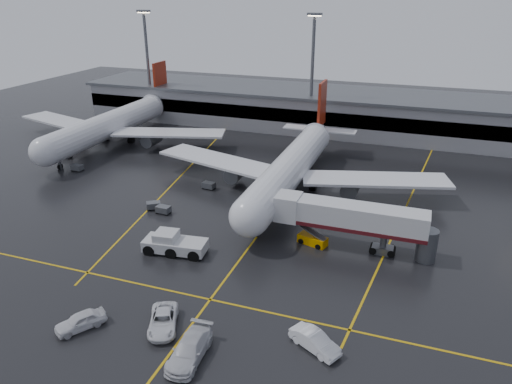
% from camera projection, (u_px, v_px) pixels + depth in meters
% --- Properties ---
extents(ground, '(220.00, 220.00, 0.00)m').
position_uv_depth(ground, '(274.00, 214.00, 69.82)').
color(ground, black).
rests_on(ground, ground).
extents(apron_line_centre, '(0.25, 90.00, 0.02)m').
position_uv_depth(apron_line_centre, '(274.00, 214.00, 69.82)').
color(apron_line_centre, gold).
rests_on(apron_line_centre, ground).
extents(apron_line_stop, '(60.00, 0.25, 0.02)m').
position_uv_depth(apron_line_stop, '(210.00, 299.00, 50.75)').
color(apron_line_stop, gold).
rests_on(apron_line_stop, ground).
extents(apron_line_left, '(9.99, 69.35, 0.02)m').
position_uv_depth(apron_line_left, '(182.00, 174.00, 84.66)').
color(apron_line_left, gold).
rests_on(apron_line_left, ground).
extents(apron_line_right, '(7.57, 69.64, 0.02)m').
position_uv_depth(apron_line_right, '(407.00, 204.00, 72.93)').
color(apron_line_right, gold).
rests_on(apron_line_right, ground).
extents(terminal, '(122.00, 19.00, 8.60)m').
position_uv_depth(terminal, '(338.00, 111.00, 109.67)').
color(terminal, gray).
rests_on(terminal, ground).
extents(light_mast_left, '(3.00, 1.20, 25.45)m').
position_uv_depth(light_mast_left, '(148.00, 59.00, 114.43)').
color(light_mast_left, '#595B60').
rests_on(light_mast_left, ground).
extents(light_mast_mid, '(3.00, 1.20, 25.45)m').
position_uv_depth(light_mast_mid, '(312.00, 68.00, 102.09)').
color(light_mast_mid, '#595B60').
rests_on(light_mast_mid, ground).
extents(main_airliner, '(48.80, 45.60, 14.10)m').
position_uv_depth(main_airliner, '(293.00, 165.00, 76.58)').
color(main_airliner, silver).
rests_on(main_airliner, ground).
extents(second_airliner, '(48.80, 45.60, 14.10)m').
position_uv_depth(second_airliner, '(113.00, 124.00, 99.94)').
color(second_airliner, silver).
rests_on(second_airliner, ground).
extents(jet_bridge, '(19.90, 3.40, 6.05)m').
position_uv_depth(jet_bridge, '(351.00, 219.00, 59.42)').
color(jet_bridge, silver).
rests_on(jet_bridge, ground).
extents(pushback_tractor, '(8.08, 4.16, 2.78)m').
position_uv_depth(pushback_tractor, '(173.00, 244.00, 59.45)').
color(pushback_tractor, silver).
rests_on(pushback_tractor, ground).
extents(belt_loader, '(4.02, 2.61, 2.36)m').
position_uv_depth(belt_loader, '(313.00, 240.00, 61.52)').
color(belt_loader, '#D88A00').
rests_on(belt_loader, ground).
extents(service_van_a, '(4.61, 6.14, 1.55)m').
position_uv_depth(service_van_a, '(163.00, 321.00, 46.33)').
color(service_van_a, white).
rests_on(service_van_a, ground).
extents(service_van_b, '(2.96, 6.51, 1.85)m').
position_uv_depth(service_van_b, '(189.00, 350.00, 42.43)').
color(service_van_b, silver).
rests_on(service_van_b, ground).
extents(service_van_c, '(5.27, 3.94, 1.66)m').
position_uv_depth(service_van_c, '(315.00, 341.00, 43.60)').
color(service_van_c, white).
rests_on(service_van_c, ground).
extents(service_van_d, '(4.27, 5.05, 1.63)m').
position_uv_depth(service_van_d, '(81.00, 321.00, 46.23)').
color(service_van_d, silver).
rests_on(service_van_d, ground).
extents(baggage_cart_a, '(2.08, 1.42, 1.12)m').
position_uv_depth(baggage_cart_a, '(163.00, 209.00, 69.86)').
color(baggage_cart_a, '#595B60').
rests_on(baggage_cart_a, ground).
extents(baggage_cart_b, '(2.38, 2.20, 1.12)m').
position_uv_depth(baggage_cart_b, '(154.00, 205.00, 71.19)').
color(baggage_cart_b, '#595B60').
rests_on(baggage_cart_b, ground).
extents(baggage_cart_c, '(2.15, 1.54, 1.12)m').
position_uv_depth(baggage_cart_c, '(209.00, 185.00, 78.35)').
color(baggage_cart_c, '#595B60').
rests_on(baggage_cart_c, ground).
extents(baggage_cart_d, '(2.17, 1.57, 1.12)m').
position_uv_depth(baggage_cart_d, '(66.00, 155.00, 92.45)').
color(baggage_cart_d, '#595B60').
rests_on(baggage_cart_d, ground).
extents(baggage_cart_e, '(2.03, 1.35, 1.12)m').
position_uv_depth(baggage_cart_e, '(77.00, 167.00, 86.04)').
color(baggage_cart_e, '#595B60').
rests_on(baggage_cart_e, ground).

